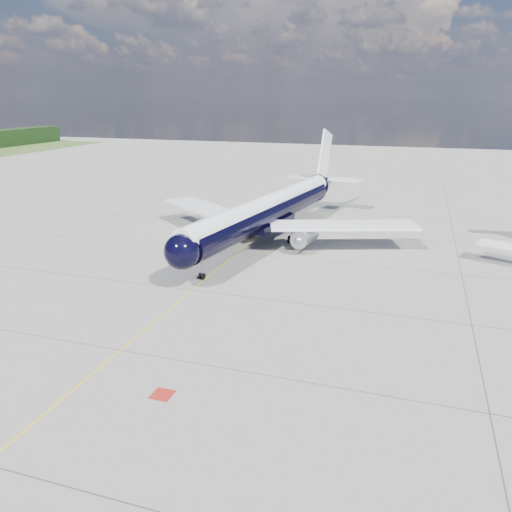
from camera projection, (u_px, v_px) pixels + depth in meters
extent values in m
plane|color=gray|center=(248.00, 243.00, 75.71)|extent=(320.00, 320.00, 0.00)
cube|color=yellow|center=(237.00, 253.00, 71.19)|extent=(0.16, 160.00, 0.01)
cube|color=maroon|center=(162.00, 395.00, 37.52)|extent=(1.60, 1.60, 0.01)
cylinder|color=black|center=(267.00, 213.00, 74.95)|extent=(10.73, 41.78, 4.16)
sphere|color=black|center=(182.00, 252.00, 56.38)|extent=(4.77, 4.77, 4.16)
cone|color=black|center=(325.00, 183.00, 96.57)|extent=(5.33, 8.24, 4.16)
cylinder|color=white|center=(267.00, 206.00, 74.63)|extent=(10.18, 43.80, 3.25)
cube|color=black|center=(181.00, 247.00, 56.01)|extent=(2.81, 1.72, 0.60)
cube|color=white|center=(208.00, 209.00, 81.63)|extent=(20.08, 17.08, 0.35)
cube|color=white|center=(344.00, 225.00, 71.67)|extent=(21.69, 11.99, 0.35)
cube|color=black|center=(267.00, 223.00, 75.42)|extent=(6.29, 11.55, 1.10)
cylinder|color=#B0B0B8|center=(219.00, 225.00, 76.87)|extent=(3.23, 5.37, 2.46)
cylinder|color=#B0B0B8|center=(305.00, 236.00, 70.70)|extent=(3.23, 5.37, 2.46)
sphere|color=gray|center=(211.00, 228.00, 74.92)|extent=(1.38, 1.38, 1.21)
sphere|color=gray|center=(299.00, 240.00, 68.75)|extent=(1.38, 1.38, 1.21)
cube|color=white|center=(219.00, 220.00, 76.80)|extent=(0.80, 3.50, 1.21)
cube|color=white|center=(306.00, 230.00, 70.63)|extent=(0.80, 3.50, 1.21)
cube|color=white|center=(325.00, 154.00, 94.38)|extent=(1.45, 6.92, 9.34)
cube|color=white|center=(325.00, 178.00, 96.30)|extent=(14.62, 5.73, 0.24)
cylinder|color=gray|center=(202.00, 268.00, 60.63)|extent=(0.23, 0.23, 2.30)
cylinder|color=black|center=(200.00, 276.00, 61.03)|extent=(0.32, 0.79, 0.77)
cylinder|color=black|center=(203.00, 276.00, 60.84)|extent=(0.32, 0.79, 0.77)
cylinder|color=gray|center=(251.00, 228.00, 78.82)|extent=(0.33, 0.33, 2.08)
cylinder|color=gray|center=(292.00, 233.00, 75.79)|extent=(0.33, 0.33, 2.08)
cylinder|color=black|center=(249.00, 234.00, 78.58)|extent=(0.68, 1.27, 1.21)
cylinder|color=black|center=(253.00, 232.00, 79.60)|extent=(0.68, 1.27, 1.21)
cylinder|color=black|center=(290.00, 239.00, 75.55)|extent=(0.68, 1.27, 1.21)
cylinder|color=black|center=(293.00, 238.00, 76.57)|extent=(0.68, 1.27, 1.21)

